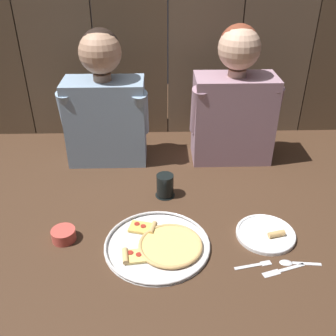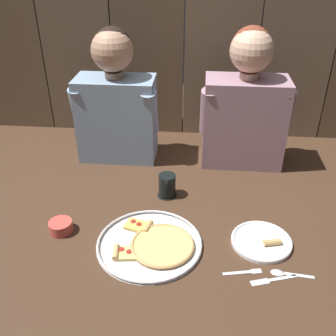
# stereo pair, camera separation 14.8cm
# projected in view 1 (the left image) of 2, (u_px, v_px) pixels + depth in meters

# --- Properties ---
(ground_plane) EXTENTS (3.20, 3.20, 0.00)m
(ground_plane) POSITION_uv_depth(u_px,v_px,m) (174.00, 221.00, 1.49)
(ground_plane) COLOR #422B1C
(pizza_tray) EXTENTS (0.38, 0.38, 0.03)m
(pizza_tray) POSITION_uv_depth(u_px,v_px,m) (161.00, 245.00, 1.36)
(pizza_tray) COLOR silver
(pizza_tray) RESTS_ON ground
(dinner_plate) EXTENTS (0.22, 0.22, 0.03)m
(dinner_plate) POSITION_uv_depth(u_px,v_px,m) (266.00, 234.00, 1.41)
(dinner_plate) COLOR white
(dinner_plate) RESTS_ON ground
(drinking_glass) EXTENTS (0.08, 0.08, 0.10)m
(drinking_glass) POSITION_uv_depth(u_px,v_px,m) (165.00, 186.00, 1.61)
(drinking_glass) COLOR black
(drinking_glass) RESTS_ON ground
(dipping_bowl) EXTENTS (0.09, 0.09, 0.04)m
(dipping_bowl) POSITION_uv_depth(u_px,v_px,m) (64.00, 234.00, 1.39)
(dipping_bowl) COLOR #CC4C42
(dipping_bowl) RESTS_ON ground
(table_fork) EXTENTS (0.13, 0.04, 0.01)m
(table_fork) POSITION_uv_depth(u_px,v_px,m) (255.00, 265.00, 1.29)
(table_fork) COLOR silver
(table_fork) RESTS_ON ground
(table_knife) EXTENTS (0.15, 0.06, 0.01)m
(table_knife) POSITION_uv_depth(u_px,v_px,m) (283.00, 270.00, 1.27)
(table_knife) COLOR silver
(table_knife) RESTS_ON ground
(table_spoon) EXTENTS (0.14, 0.04, 0.01)m
(table_spoon) POSITION_uv_depth(u_px,v_px,m) (293.00, 262.00, 1.30)
(table_spoon) COLOR silver
(table_spoon) RESTS_ON ground
(diner_left) EXTENTS (0.40, 0.21, 0.62)m
(diner_left) POSITION_uv_depth(u_px,v_px,m) (105.00, 103.00, 1.75)
(diner_left) COLOR #849EB7
(diner_left) RESTS_ON ground
(diner_right) EXTENTS (0.41, 0.20, 0.63)m
(diner_right) POSITION_uv_depth(u_px,v_px,m) (234.00, 101.00, 1.77)
(diner_right) COLOR gray
(diner_right) RESTS_ON ground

